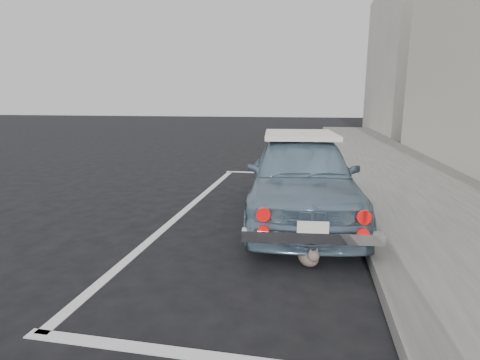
{
  "coord_description": "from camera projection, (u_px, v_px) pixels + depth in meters",
  "views": [
    {
      "loc": [
        1.13,
        -2.76,
        1.79
      ],
      "look_at": [
        0.2,
        2.06,
        0.75
      ],
      "focal_mm": 28.0,
      "sensor_mm": 36.0,
      "label": 1
    }
  ],
  "objects": [
    {
      "name": "ground",
      "position": [
        172.0,
        312.0,
        3.24
      ],
      "size": [
        80.0,
        80.0,
        0.0
      ],
      "primitive_type": "plane",
      "color": "black",
      "rests_on": "ground"
    },
    {
      "name": "pline_rear",
      "position": [
        213.0,
        357.0,
        2.66
      ],
      "size": [
        3.0,
        0.12,
        0.01
      ],
      "primitive_type": "cube",
      "color": "silver",
      "rests_on": "ground"
    },
    {
      "name": "building_far",
      "position": [
        412.0,
        60.0,
        20.44
      ],
      "size": [
        3.5,
        10.0,
        8.0
      ],
      "primitive_type": "cube",
      "color": "beige",
      "rests_on": "ground"
    },
    {
      "name": "cat",
      "position": [
        309.0,
        256.0,
        4.13
      ],
      "size": [
        0.32,
        0.46,
        0.26
      ],
      "rotation": [
        0.0,
        0.0,
        0.39
      ],
      "color": "#736858",
      "rests_on": "ground"
    },
    {
      "name": "pline_front",
      "position": [
        285.0,
        174.0,
        9.39
      ],
      "size": [
        3.0,
        0.12,
        0.01
      ],
      "primitive_type": "cube",
      "color": "silver",
      "rests_on": "ground"
    },
    {
      "name": "retro_coupe",
      "position": [
        300.0,
        175.0,
        5.76
      ],
      "size": [
        1.96,
        4.05,
        1.33
      ],
      "rotation": [
        0.0,
        0.0,
        0.1
      ],
      "color": "slate",
      "rests_on": "ground"
    },
    {
      "name": "pline_side",
      "position": [
        186.0,
        209.0,
        6.28
      ],
      "size": [
        0.12,
        7.0,
        0.01
      ],
      "primitive_type": "cube",
      "color": "silver",
      "rests_on": "ground"
    }
  ]
}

